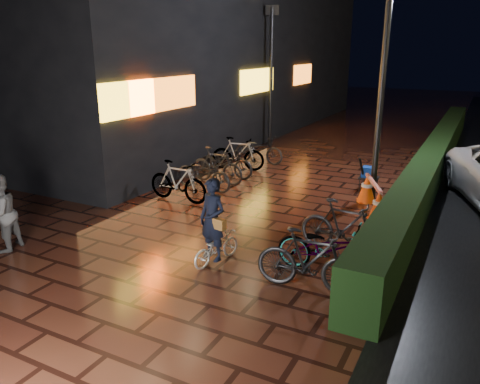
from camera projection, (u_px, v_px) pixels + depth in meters
The scene contains 11 objects.
ground at pixel (219, 242), 9.66m from camera, with size 80.00×80.00×0.00m, color #381911.
hedge at pixel (435, 157), 14.82m from camera, with size 0.70×20.00×1.00m, color black.
bystander_person at pixel (1, 214), 9.06m from camera, with size 0.75×0.58×1.54m, color #58585B.
storefront_block at pixel (166, 33), 22.25m from camera, with size 12.09×22.00×9.00m.
lamp_post_hedge at pixel (383, 78), 11.38m from camera, with size 0.55×0.19×5.70m.
lamp_post_sf at pixel (271, 71), 18.17m from camera, with size 0.51×0.17×5.35m.
cyclist at pixel (214, 233), 8.55m from camera, with size 0.66×1.21×1.65m.
traffic_barrier at pixel (372, 196), 11.40m from camera, with size 1.11×1.81×0.75m.
cart_assembly at pixel (369, 173), 12.97m from camera, with size 0.53×0.54×0.97m.
parked_bikes_storefront at pixel (223, 163), 14.11m from camera, with size 2.07×5.39×1.07m.
parked_bikes_hedge at pixel (328, 245), 8.26m from camera, with size 1.92×2.37×1.07m.
Camera 1 is at (4.51, -7.70, 3.86)m, focal length 35.00 mm.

